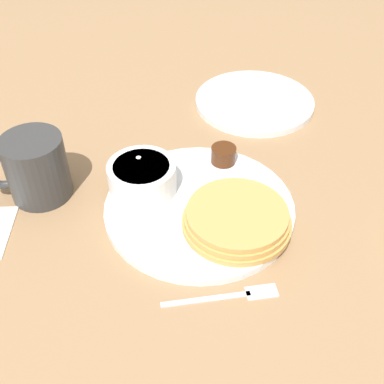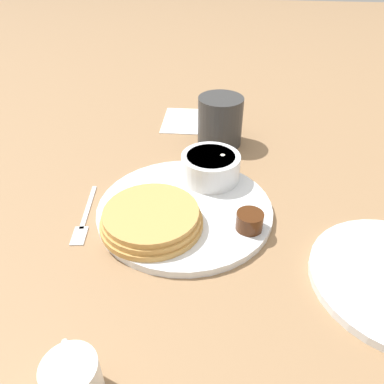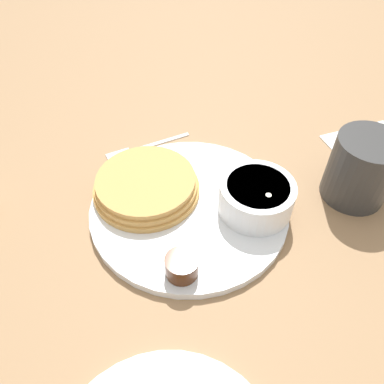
% 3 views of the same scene
% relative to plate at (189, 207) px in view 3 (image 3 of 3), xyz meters
% --- Properties ---
extents(ground_plane, '(4.00, 4.00, 0.00)m').
position_rel_plate_xyz_m(ground_plane, '(0.00, 0.00, -0.01)').
color(ground_plane, '#93704C').
extents(plate, '(0.27, 0.27, 0.01)m').
position_rel_plate_xyz_m(plate, '(0.00, 0.00, 0.00)').
color(plate, white).
rests_on(plate, ground_plane).
extents(pancake_stack, '(0.15, 0.15, 0.03)m').
position_rel_plate_xyz_m(pancake_stack, '(0.05, -0.04, 0.02)').
color(pancake_stack, tan).
rests_on(pancake_stack, plate).
extents(bowl, '(0.10, 0.10, 0.05)m').
position_rel_plate_xyz_m(bowl, '(-0.08, 0.03, 0.03)').
color(bowl, white).
rests_on(bowl, plate).
extents(syrup_cup, '(0.04, 0.04, 0.03)m').
position_rel_plate_xyz_m(syrup_cup, '(0.04, 0.10, 0.02)').
color(syrup_cup, '#47230F').
rests_on(syrup_cup, plate).
extents(butter_ramekin, '(0.05, 0.05, 0.05)m').
position_rel_plate_xyz_m(butter_ramekin, '(-0.09, 0.05, 0.02)').
color(butter_ramekin, white).
rests_on(butter_ramekin, plate).
extents(coffee_mug, '(0.12, 0.09, 0.10)m').
position_rel_plate_xyz_m(coffee_mug, '(-0.24, 0.04, 0.04)').
color(coffee_mug, '#333333').
rests_on(coffee_mug, ground_plane).
extents(fork, '(0.15, 0.04, 0.00)m').
position_rel_plate_xyz_m(fork, '(0.04, -0.15, -0.00)').
color(fork, silver).
rests_on(fork, ground_plane).
extents(napkin, '(0.14, 0.10, 0.00)m').
position_rel_plate_xyz_m(napkin, '(-0.33, -0.05, -0.00)').
color(napkin, white).
rests_on(napkin, ground_plane).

